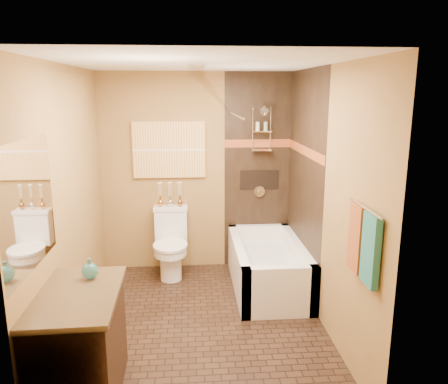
{
  "coord_description": "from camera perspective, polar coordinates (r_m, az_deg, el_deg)",
  "views": [
    {
      "loc": [
        -0.09,
        -3.96,
        2.26
      ],
      "look_at": [
        0.26,
        0.4,
        1.25
      ],
      "focal_mm": 35.0,
      "sensor_mm": 36.0,
      "label": 1
    }
  ],
  "objects": [
    {
      "name": "shower_fixtures",
      "position": [
        5.45,
        4.92,
        6.71
      ],
      "size": [
        0.24,
        0.33,
        1.16
      ],
      "color": "silver",
      "rests_on": "floor"
    },
    {
      "name": "floor",
      "position": [
        4.56,
        -2.94,
        -16.68
      ],
      "size": [
        3.0,
        3.0,
        0.0
      ],
      "primitive_type": "plane",
      "color": "black",
      "rests_on": "ground"
    },
    {
      "name": "bud_vases",
      "position": [
        5.5,
        -7.06,
        -0.22
      ],
      "size": [
        0.31,
        0.07,
        0.31
      ],
      "color": "#BF803B",
      "rests_on": "toilet"
    },
    {
      "name": "wall_front",
      "position": [
        2.67,
        -2.3,
        -9.28
      ],
      "size": [
        2.4,
        0.02,
        2.5
      ],
      "primitive_type": "cube",
      "color": "#A1713E",
      "rests_on": "floor"
    },
    {
      "name": "bathtub",
      "position": [
        5.21,
        5.74,
        -10.08
      ],
      "size": [
        0.8,
        1.5,
        0.55
      ],
      "color": "white",
      "rests_on": "floor"
    },
    {
      "name": "wall_left",
      "position": [
        4.24,
        -19.59,
        -1.54
      ],
      "size": [
        0.02,
        3.0,
        2.5
      ],
      "primitive_type": "cube",
      "color": "#A1713E",
      "rests_on": "floor"
    },
    {
      "name": "wall_back",
      "position": [
        5.56,
        -3.55,
        2.52
      ],
      "size": [
        2.4,
        0.02,
        2.5
      ],
      "primitive_type": "cube",
      "color": "#A1713E",
      "rests_on": "floor"
    },
    {
      "name": "toilet",
      "position": [
        5.49,
        -6.97,
        -6.61
      ],
      "size": [
        0.43,
        0.63,
        0.84
      ],
      "rotation": [
        0.0,
        0.0,
        0.01
      ],
      "color": "white",
      "rests_on": "floor"
    },
    {
      "name": "teal_bottle",
      "position": [
        3.57,
        -17.14,
        -9.56
      ],
      "size": [
        0.17,
        0.17,
        0.2
      ],
      "primitive_type": null,
      "rotation": [
        0.0,
        0.0,
        0.43
      ],
      "color": "#277676",
      "rests_on": "vanity"
    },
    {
      "name": "mosaic_band_right",
      "position": [
        4.92,
        10.46,
        5.33
      ],
      "size": [
        0.01,
        1.5,
        0.1
      ],
      "primitive_type": "cube",
      "color": "maroon",
      "rests_on": "alcove_tile_right"
    },
    {
      "name": "mosaic_band_back",
      "position": [
        5.55,
        4.48,
        6.35
      ],
      "size": [
        0.85,
        0.01,
        0.1
      ],
      "primitive_type": "cube",
      "color": "maroon",
      "rests_on": "alcove_tile_back"
    },
    {
      "name": "alcove_tile_back",
      "position": [
        5.61,
        4.4,
        2.61
      ],
      "size": [
        0.85,
        0.01,
        2.5
      ],
      "primitive_type": "cube",
      "color": "black",
      "rests_on": "wall_back"
    },
    {
      "name": "sunset_painting",
      "position": [
        5.49,
        -7.18,
        5.49
      ],
      "size": [
        0.9,
        0.04,
        0.7
      ],
      "primitive_type": "cube",
      "color": "orange",
      "rests_on": "wall_back"
    },
    {
      "name": "vanity",
      "position": [
        3.59,
        -18.28,
        -18.51
      ],
      "size": [
        0.6,
        0.97,
        0.84
      ],
      "rotation": [
        0.0,
        0.0,
        0.02
      ],
      "color": "black",
      "rests_on": "floor"
    },
    {
      "name": "ceiling",
      "position": [
        3.97,
        -3.38,
        16.45
      ],
      "size": [
        3.0,
        3.0,
        0.0
      ],
      "primitive_type": "plane",
      "color": "silver",
      "rests_on": "wall_back"
    },
    {
      "name": "towel_teal",
      "position": [
        3.24,
        18.61,
        -7.19
      ],
      "size": [
        0.05,
        0.22,
        0.52
      ],
      "primitive_type": "cube",
      "color": "#216F63",
      "rests_on": "towel_bar"
    },
    {
      "name": "wall_right",
      "position": [
        4.29,
        13.09,
        -0.95
      ],
      "size": [
        0.02,
        3.0,
        2.5
      ],
      "primitive_type": "cube",
      "color": "#A1713E",
      "rests_on": "floor"
    },
    {
      "name": "towel_bar",
      "position": [
        3.27,
        17.91,
        -1.99
      ],
      "size": [
        0.02,
        0.55,
        0.02
      ],
      "primitive_type": "cylinder",
      "rotation": [
        1.57,
        0.0,
        0.0
      ],
      "color": "silver",
      "rests_on": "wall_right"
    },
    {
      "name": "alcove_niche",
      "position": [
        5.63,
        4.64,
        1.6
      ],
      "size": [
        0.5,
        0.01,
        0.25
      ],
      "primitive_type": "cube",
      "color": "black",
      "rests_on": "alcove_tile_back"
    },
    {
      "name": "curtain_rod",
      "position": [
        4.75,
        1.41,
        10.11
      ],
      "size": [
        0.03,
        1.55,
        0.03
      ],
      "primitive_type": "cylinder",
      "rotation": [
        1.57,
        0.0,
        0.0
      ],
      "color": "silver",
      "rests_on": "wall_back"
    },
    {
      "name": "towel_rust",
      "position": [
        3.46,
        16.95,
        -5.75
      ],
      "size": [
        0.05,
        0.22,
        0.52
      ],
      "primitive_type": "cube",
      "color": "brown",
      "rests_on": "towel_bar"
    },
    {
      "name": "alcove_tile_right",
      "position": [
        4.99,
        10.4,
        1.12
      ],
      "size": [
        0.01,
        1.5,
        2.5
      ],
      "primitive_type": "cube",
      "color": "black",
      "rests_on": "wall_right"
    },
    {
      "name": "vanity_mirror",
      "position": [
        3.25,
        -24.15,
        -1.68
      ],
      "size": [
        0.01,
        1.0,
        0.9
      ],
      "primitive_type": "cube",
      "color": "white",
      "rests_on": "wall_left"
    }
  ]
}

